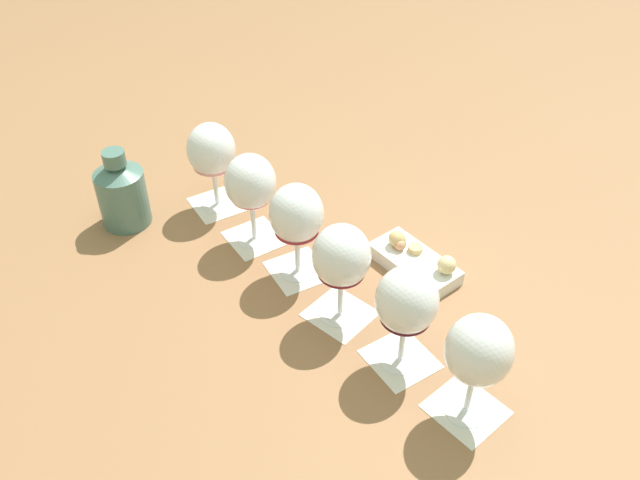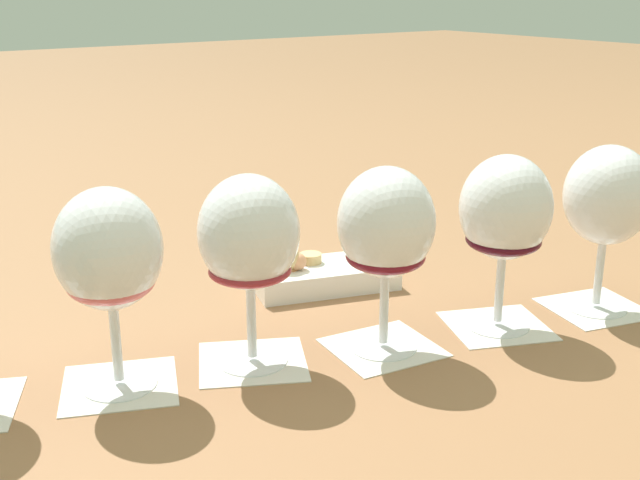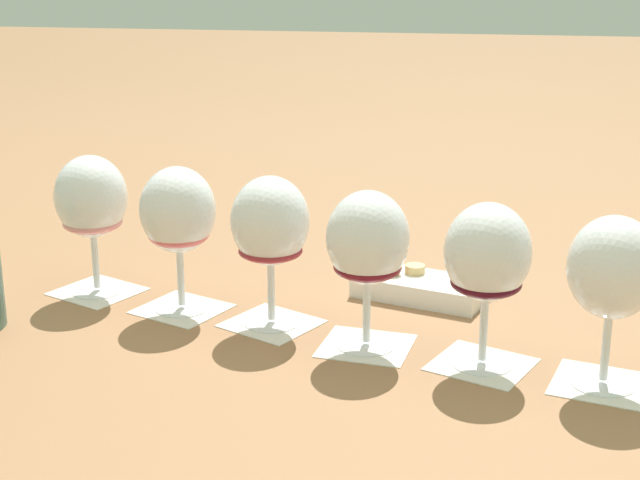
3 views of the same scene
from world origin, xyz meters
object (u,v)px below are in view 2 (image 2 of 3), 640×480
object	(u,v)px
snack_dish	(324,271)
wine_glass_2	(249,240)
wine_glass_4	(505,215)
wine_glass_5	(607,202)
wine_glass_3	(386,230)
wine_glass_1	(109,258)

from	to	relation	value
snack_dish	wine_glass_2	bearing A→B (deg)	-144.55
wine_glass_2	snack_dish	xyz separation A→B (m)	(0.18, 0.13, -0.11)
wine_glass_2	wine_glass_4	xyz separation A→B (m)	(0.27, -0.08, -0.00)
wine_glass_2	snack_dish	size ratio (longest dim) A/B	1.00
wine_glass_2	wine_glass_5	xyz separation A→B (m)	(0.40, -0.11, -0.00)
wine_glass_4	snack_dish	bearing A→B (deg)	112.24
wine_glass_3	snack_dish	bearing A→B (deg)	73.66
wine_glass_5	snack_dish	distance (m)	0.35
wine_glass_3	wine_glass_2	bearing A→B (deg)	158.33
wine_glass_2	wine_glass_5	size ratio (longest dim) A/B	1.00
wine_glass_5	snack_dish	bearing A→B (deg)	132.16
wine_glass_1	wine_glass_3	distance (m)	0.27
wine_glass_2	wine_glass_3	distance (m)	0.14
wine_glass_2	wine_glass_3	world-z (taller)	same
snack_dish	wine_glass_1	bearing A→B (deg)	-162.29
wine_glass_1	wine_glass_2	size ratio (longest dim) A/B	1.00
wine_glass_5	snack_dish	size ratio (longest dim) A/B	1.00
wine_glass_1	snack_dish	distance (m)	0.35
wine_glass_2	wine_glass_3	bearing A→B (deg)	-21.67
wine_glass_2	wine_glass_5	world-z (taller)	same
wine_glass_1	wine_glass_5	bearing A→B (deg)	-15.12
wine_glass_4	wine_glass_5	world-z (taller)	same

